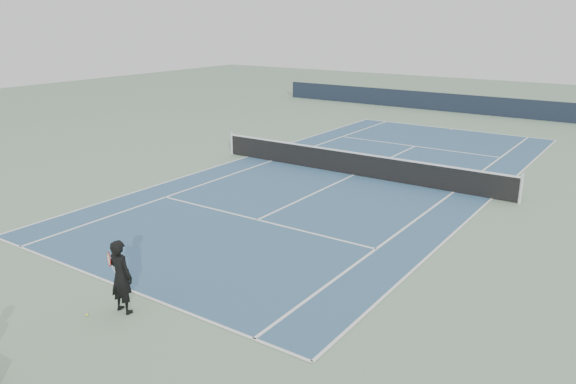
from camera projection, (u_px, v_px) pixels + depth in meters
The scene contains 6 objects.
ground at pixel (354, 175), 22.71m from camera, with size 80.00×80.00×0.00m, color gray.
court_surface at pixel (354, 175), 22.70m from camera, with size 10.97×23.77×0.01m, color #335879.
tennis_net at pixel (354, 163), 22.56m from camera, with size 12.90×0.10×1.07m.
windscreen_far at pixel (484, 106), 36.59m from camera, with size 30.00×0.25×1.20m, color black.
tennis_player at pixel (121, 276), 11.96m from camera, with size 0.77×0.46×1.67m.
tennis_ball at pixel (87, 315), 12.00m from camera, with size 0.06×0.06×0.06m, color yellow.
Camera 1 is at (10.20, -19.53, 6.12)m, focal length 35.00 mm.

